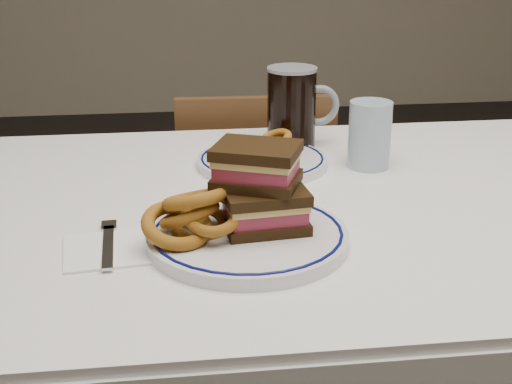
{
  "coord_description": "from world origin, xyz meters",
  "views": [
    {
      "loc": [
        -0.26,
        -1.06,
        1.18
      ],
      "look_at": [
        -0.14,
        -0.13,
        0.82
      ],
      "focal_mm": 50.0,
      "sensor_mm": 36.0,
      "label": 1
    }
  ],
  "objects": [
    {
      "name": "water_glass",
      "position": [
        0.1,
        0.15,
        0.81
      ],
      "size": [
        0.08,
        0.08,
        0.12
      ],
      "primitive_type": "cylinder",
      "color": "#9EBACC",
      "rests_on": "dining_table"
    },
    {
      "name": "onion_rings_main",
      "position": [
        -0.23,
        -0.16,
        0.8
      ],
      "size": [
        0.14,
        0.12,
        0.09
      ],
      "color": "brown",
      "rests_on": "main_plate"
    },
    {
      "name": "ketchup_ramekin",
      "position": [
        -0.16,
        -0.07,
        0.79
      ],
      "size": [
        0.05,
        0.05,
        0.03
      ],
      "color": "silver",
      "rests_on": "main_plate"
    },
    {
      "name": "reuben_sandwich",
      "position": [
        -0.14,
        -0.14,
        0.83
      ],
      "size": [
        0.14,
        0.13,
        0.12
      ],
      "color": "black",
      "rests_on": "main_plate"
    },
    {
      "name": "dining_table",
      "position": [
        0.0,
        0.0,
        0.64
      ],
      "size": [
        1.27,
        0.87,
        0.75
      ],
      "color": "white",
      "rests_on": "floor"
    },
    {
      "name": "onion_rings_far",
      "position": [
        -0.08,
        0.2,
        0.79
      ],
      "size": [
        0.1,
        0.09,
        0.06
      ],
      "color": "brown",
      "rests_on": "far_plate"
    },
    {
      "name": "napkin_fork",
      "position": [
        -0.35,
        -0.15,
        0.75
      ],
      "size": [
        0.13,
        0.16,
        0.01
      ],
      "color": "white",
      "rests_on": "dining_table"
    },
    {
      "name": "main_plate",
      "position": [
        -0.16,
        -0.15,
        0.76
      ],
      "size": [
        0.28,
        0.28,
        0.02
      ],
      "color": "white",
      "rests_on": "dining_table"
    },
    {
      "name": "beer_mug",
      "position": [
        -0.02,
        0.28,
        0.83
      ],
      "size": [
        0.14,
        0.1,
        0.16
      ],
      "color": "black",
      "rests_on": "dining_table"
    },
    {
      "name": "far_plate",
      "position": [
        -0.09,
        0.18,
        0.76
      ],
      "size": [
        0.24,
        0.24,
        0.02
      ],
      "color": "white",
      "rests_on": "dining_table"
    },
    {
      "name": "chair_far",
      "position": [
        -0.06,
        0.6,
        0.44
      ],
      "size": [
        0.38,
        0.38,
        0.8
      ],
      "color": "#4D3118",
      "rests_on": "floor"
    }
  ]
}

